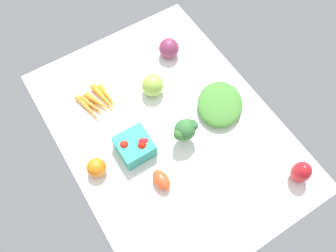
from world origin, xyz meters
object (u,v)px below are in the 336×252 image
object	(u,v)px
leafy_greens_clump	(220,104)
heirloom_tomato_green	(153,85)
broccoli_head	(186,130)
red_onion_near_basket	(169,48)
heirloom_tomato_orange	(96,167)
bell_pepper_red	(301,172)
carrot_bunch	(99,103)
berry_basket	(135,146)
roma_tomato	(161,180)

from	to	relation	value
leafy_greens_clump	heirloom_tomato_green	size ratio (longest dim) A/B	2.31
broccoli_head	red_onion_near_basket	distance (cm)	39.71
heirloom_tomato_green	leafy_greens_clump	bearing A→B (deg)	-138.28
heirloom_tomato_orange	heirloom_tomato_green	bearing A→B (deg)	-61.65
bell_pepper_red	heirloom_tomato_orange	xyz separation A→B (cm)	(39.16, 57.83, -1.52)
carrot_bunch	leafy_greens_clump	xyz separation A→B (cm)	(-25.91, -38.65, 1.32)
berry_basket	red_onion_near_basket	xyz separation A→B (cm)	(30.53, -33.65, 0.58)
leafy_greens_clump	carrot_bunch	bearing A→B (deg)	56.17
carrot_bunch	broccoli_head	xyz separation A→B (cm)	(-29.95, -19.98, 6.22)
broccoli_head	heirloom_tomato_green	distance (cm)	24.29
carrot_bunch	broccoli_head	world-z (taller)	broccoli_head
bell_pepper_red	carrot_bunch	world-z (taller)	bell_pepper_red
broccoli_head	heirloom_tomato_green	size ratio (longest dim) A/B	1.31
carrot_bunch	berry_basket	xyz separation A→B (cm)	(-24.28, -2.30, 2.27)
bell_pepper_red	roma_tomato	distance (cm)	47.44
roma_tomato	heirloom_tomato_orange	size ratio (longest dim) A/B	1.18
leafy_greens_clump	roma_tomato	size ratio (longest dim) A/B	2.51
carrot_bunch	red_onion_near_basket	world-z (taller)	red_onion_near_basket
bell_pepper_red	heirloom_tomato_green	size ratio (longest dim) A/B	1.13
heirloom_tomato_orange	roma_tomato	bearing A→B (deg)	-132.97
leafy_greens_clump	broccoli_head	xyz separation A→B (cm)	(-4.05, 18.68, 4.90)
roma_tomato	heirloom_tomato_orange	distance (cm)	22.89
bell_pepper_red	leafy_greens_clump	distance (cm)	37.94
bell_pepper_red	berry_basket	distance (cm)	57.77
bell_pepper_red	broccoli_head	xyz separation A→B (cm)	(33.30, 24.95, 2.60)
berry_basket	heirloom_tomato_orange	size ratio (longest dim) A/B	1.73
broccoli_head	bell_pepper_red	bearing A→B (deg)	-143.16
red_onion_near_basket	leafy_greens_clump	bearing A→B (deg)	-175.18
roma_tomato	red_onion_near_basket	distance (cm)	56.06
heirloom_tomato_green	heirloom_tomato_orange	bearing A→B (deg)	118.35
carrot_bunch	heirloom_tomato_orange	world-z (taller)	heirloom_tomato_orange
carrot_bunch	heirloom_tomato_orange	xyz separation A→B (cm)	(-24.09, 12.91, 2.10)
carrot_bunch	bell_pepper_red	bearing A→B (deg)	-144.62
roma_tomato	broccoli_head	bearing A→B (deg)	119.89
bell_pepper_red	broccoli_head	distance (cm)	41.69
heirloom_tomato_orange	leafy_greens_clump	bearing A→B (deg)	-92.02
red_onion_near_basket	berry_basket	bearing A→B (deg)	132.22
carrot_bunch	red_onion_near_basket	bearing A→B (deg)	-80.15
red_onion_near_basket	heirloom_tomato_orange	bearing A→B (deg)	121.83
bell_pepper_red	berry_basket	xyz separation A→B (cm)	(38.97, 42.63, -1.36)
carrot_bunch	leafy_greens_clump	bearing A→B (deg)	-123.83
carrot_bunch	roma_tomato	world-z (taller)	roma_tomato
heirloom_tomato_orange	berry_basket	bearing A→B (deg)	-90.74
heirloom_tomato_green	carrot_bunch	bearing A→B (deg)	74.20
bell_pepper_red	red_onion_near_basket	world-z (taller)	bell_pepper_red
roma_tomato	leafy_greens_clump	bearing A→B (deg)	110.41
bell_pepper_red	carrot_bunch	distance (cm)	77.67
heirloom_tomato_green	heirloom_tomato_orange	world-z (taller)	heirloom_tomato_green
broccoli_head	roma_tomato	world-z (taller)	broccoli_head
roma_tomato	red_onion_near_basket	size ratio (longest dim) A/B	0.97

